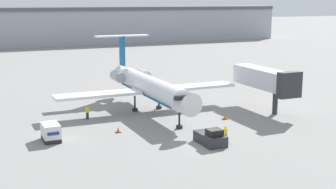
# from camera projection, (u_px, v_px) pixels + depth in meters

# --- Properties ---
(ground_plane) EXTENTS (600.00, 600.00, 0.00)m
(ground_plane) POSITION_uv_depth(u_px,v_px,m) (208.00, 145.00, 49.89)
(ground_plane) COLOR gray
(terminal_building) EXTENTS (180.00, 16.80, 12.65)m
(terminal_building) POSITION_uv_depth(u_px,v_px,m) (35.00, 26.00, 156.04)
(terminal_building) COLOR #9EA3AD
(terminal_building) RESTS_ON ground
(airplane_main) EXTENTS (25.98, 25.35, 9.75)m
(airplane_main) POSITION_uv_depth(u_px,v_px,m) (149.00, 86.00, 64.46)
(airplane_main) COLOR white
(airplane_main) RESTS_ON ground
(pushback_tug) EXTENTS (2.16, 3.98, 1.86)m
(pushback_tug) POSITION_uv_depth(u_px,v_px,m) (210.00, 138.00, 50.16)
(pushback_tug) COLOR #2D2D33
(pushback_tug) RESTS_ON ground
(luggage_cart) EXTENTS (1.78, 2.98, 1.93)m
(luggage_cart) POSITION_uv_depth(u_px,v_px,m) (51.00, 132.00, 51.27)
(luggage_cart) COLOR #232326
(luggage_cart) RESTS_ON ground
(worker_near_tug) EXTENTS (0.40, 0.25, 1.77)m
(worker_near_tug) POSITION_uv_depth(u_px,v_px,m) (225.00, 134.00, 50.81)
(worker_near_tug) COLOR #232838
(worker_near_tug) RESTS_ON ground
(worker_by_wing) EXTENTS (0.40, 0.26, 1.83)m
(worker_by_wing) POSITION_uv_depth(u_px,v_px,m) (87.00, 112.00, 60.54)
(worker_by_wing) COLOR #232838
(worker_by_wing) RESTS_ON ground
(traffic_cone_left) EXTENTS (0.58, 0.58, 0.65)m
(traffic_cone_left) POSITION_uv_depth(u_px,v_px,m) (118.00, 130.00, 54.59)
(traffic_cone_left) COLOR black
(traffic_cone_left) RESTS_ON ground
(traffic_cone_right) EXTENTS (0.70, 0.70, 0.70)m
(traffic_cone_right) POSITION_uv_depth(u_px,v_px,m) (225.00, 117.00, 60.60)
(traffic_cone_right) COLOR black
(traffic_cone_right) RESTS_ON ground
(jet_bridge) EXTENTS (3.20, 12.08, 6.19)m
(jet_bridge) POSITION_uv_depth(u_px,v_px,m) (266.00, 79.00, 64.51)
(jet_bridge) COLOR #2D2D33
(jet_bridge) RESTS_ON ground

